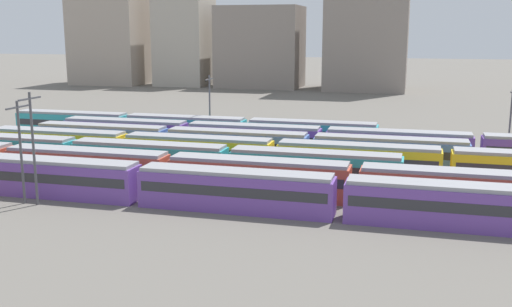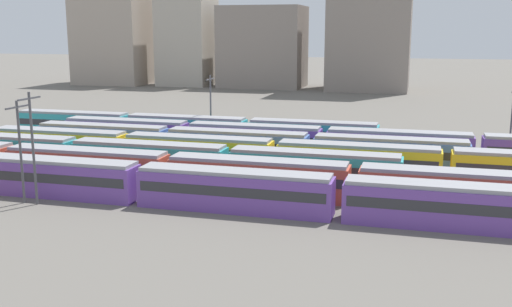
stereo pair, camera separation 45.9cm
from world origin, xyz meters
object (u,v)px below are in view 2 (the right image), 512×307
(train_track_4, at_px, (237,145))
(train_track_6, at_px, (187,128))
(catenary_pole_0, at_px, (20,147))
(train_track_5, at_px, (478,149))
(train_track_2, at_px, (149,158))
(train_track_0, at_px, (139,183))
(train_track_3, at_px, (446,165))
(catenary_pole_3, at_px, (512,117))
(catenary_pole_1, at_px, (211,104))
(train_track_1, at_px, (169,171))
(catenary_pole_2, at_px, (33,143))

(train_track_4, bearing_deg, train_track_6, 136.68)
(train_track_4, relative_size, catenary_pole_0, 5.71)
(train_track_5, bearing_deg, train_track_2, -156.80)
(train_track_6, xyz_separation_m, catenary_pole_0, (-2.87, -34.21, 3.53))
(train_track_2, distance_m, train_track_5, 39.60)
(train_track_0, relative_size, train_track_3, 0.66)
(train_track_4, relative_size, catenary_pole_3, 6.46)
(catenary_pole_1, bearing_deg, train_track_1, -78.94)
(train_track_0, distance_m, train_track_4, 21.07)
(train_track_1, height_order, catenary_pole_0, catenary_pole_0)
(train_track_1, distance_m, train_track_2, 6.99)
(train_track_2, bearing_deg, train_track_0, -69.55)
(train_track_5, height_order, train_track_6, same)
(train_track_1, relative_size, train_track_4, 1.34)
(catenary_pole_0, xyz_separation_m, catenary_pole_3, (47.73, 36.99, -0.59))
(catenary_pole_0, bearing_deg, catenary_pole_3, 37.78)
(train_track_0, xyz_separation_m, catenary_pole_2, (-9.08, -3.11, 3.96))
(train_track_0, relative_size, catenary_pole_0, 7.65)
(catenary_pole_0, bearing_deg, catenary_pole_1, 81.22)
(catenary_pole_3, bearing_deg, train_track_1, -141.66)
(train_track_1, bearing_deg, train_track_6, 108.03)
(train_track_1, bearing_deg, train_track_0, -98.72)
(train_track_0, relative_size, catenary_pole_1, 7.78)
(train_track_6, bearing_deg, catenary_pole_0, -94.80)
(catenary_pole_0, bearing_deg, train_track_2, 63.59)
(train_track_6, relative_size, catenary_pole_1, 5.81)
(train_track_0, distance_m, catenary_pole_0, 11.51)
(train_track_0, bearing_deg, train_track_3, 28.75)
(catenary_pole_0, bearing_deg, train_track_5, 33.97)
(catenary_pole_0, relative_size, catenary_pole_2, 0.92)
(train_track_0, xyz_separation_m, catenary_pole_0, (-10.54, -3.01, 3.53))
(train_track_4, height_order, catenary_pole_0, catenary_pole_0)
(train_track_3, bearing_deg, train_track_2, -170.86)
(train_track_5, bearing_deg, train_track_6, 172.63)
(train_track_6, relative_size, catenary_pole_3, 6.46)
(catenary_pole_0, bearing_deg, train_track_3, 25.52)
(catenary_pole_0, distance_m, catenary_pole_1, 37.43)
(catenary_pole_1, bearing_deg, train_track_4, -58.14)
(train_track_1, height_order, train_track_3, same)
(train_track_2, relative_size, catenary_pole_3, 6.46)
(train_track_0, xyz_separation_m, train_track_2, (-3.88, 10.40, -0.00))
(train_track_4, relative_size, train_track_5, 0.50)
(catenary_pole_1, height_order, catenary_pole_3, catenary_pole_1)
(train_track_1, relative_size, catenary_pole_2, 7.04)
(train_track_1, height_order, train_track_4, same)
(train_track_4, xyz_separation_m, catenary_pole_3, (33.82, 13.18, 2.94))
(train_track_6, bearing_deg, train_track_5, -7.37)
(train_track_5, distance_m, train_track_6, 40.52)
(catenary_pole_3, bearing_deg, catenary_pole_1, 180.00)
(catenary_pole_1, height_order, catenary_pole_2, catenary_pole_2)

